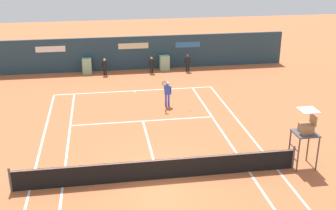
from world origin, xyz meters
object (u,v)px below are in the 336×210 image
umpire_chair (306,130)px  tennis_ball_mid_court (104,163)px  ball_kid_centre_post (105,66)px  tennis_ball_near_service_line (64,101)px  ball_kid_right_post (152,64)px  player_on_baseline (167,92)px  ball_kid_left_post (188,62)px  tennis_ball_by_sideline (190,110)px

umpire_chair → tennis_ball_mid_court: bearing=79.2°
ball_kid_centre_post → tennis_ball_near_service_line: (-2.69, -5.37, -0.71)m
ball_kid_centre_post → ball_kid_right_post: 3.53m
tennis_ball_near_service_line → player_on_baseline: bearing=-15.9°
ball_kid_left_post → tennis_ball_by_sideline: (-1.51, -8.15, -0.74)m
tennis_ball_mid_court → tennis_ball_near_service_line: size_ratio=1.00×
player_on_baseline → tennis_ball_by_sideline: size_ratio=25.94×
tennis_ball_mid_court → player_on_baseline: bearing=59.4°
player_on_baseline → tennis_ball_by_sideline: player_on_baseline is taller
tennis_ball_near_service_line → ball_kid_left_post: bearing=30.7°
ball_kid_left_post → tennis_ball_mid_court: (-6.72, -13.87, -0.74)m
tennis_ball_by_sideline → tennis_ball_near_service_line: (-7.52, 2.78, 0.00)m
tennis_ball_mid_court → tennis_ball_near_service_line: 8.82m
player_on_baseline → ball_kid_left_post: size_ratio=1.31×
player_on_baseline → tennis_ball_near_service_line: (-6.28, 1.79, -0.89)m
ball_kid_right_post → tennis_ball_near_service_line: 8.25m
ball_kid_right_post → tennis_ball_near_service_line: ball_kid_right_post is taller
umpire_chair → player_on_baseline: 9.69m
player_on_baseline → ball_kid_right_post: size_ratio=1.39×
umpire_chair → ball_kid_right_post: 16.32m
ball_kid_left_post → tennis_ball_by_sideline: ball_kid_left_post is taller
tennis_ball_mid_court → tennis_ball_near_service_line: (-2.31, 8.51, 0.00)m
tennis_ball_by_sideline → ball_kid_left_post: bearing=79.5°
tennis_ball_mid_court → umpire_chair: bearing=-10.8°
umpire_chair → tennis_ball_near_service_line: size_ratio=39.98×
player_on_baseline → tennis_ball_near_service_line: size_ratio=25.94×
ball_kid_left_post → tennis_ball_mid_court: bearing=72.5°
ball_kid_right_post → tennis_ball_by_sideline: ball_kid_right_post is taller
ball_kid_left_post → tennis_ball_near_service_line: 10.53m
ball_kid_right_post → ball_kid_centre_post: bearing=9.9°
ball_kid_right_post → tennis_ball_near_service_line: bearing=50.6°
player_on_baseline → tennis_ball_mid_court: (-3.97, -6.72, -0.89)m
ball_kid_right_post → tennis_ball_mid_court: bearing=84.1°
umpire_chair → ball_kid_centre_post: umpire_chair is taller
ball_kid_left_post → tennis_ball_by_sideline: size_ratio=19.75×
ball_kid_left_post → tennis_ball_mid_court: size_ratio=19.75×
umpire_chair → tennis_ball_by_sideline: bearing=25.6°
tennis_ball_mid_court → tennis_ball_by_sideline: same height
tennis_ball_mid_court → ball_kid_centre_post: bearing=88.4°
tennis_ball_by_sideline → ball_kid_centre_post: bearing=120.6°
ball_kid_centre_post → tennis_ball_by_sideline: 9.50m
player_on_baseline → ball_kid_left_post: (2.75, 7.16, -0.15)m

